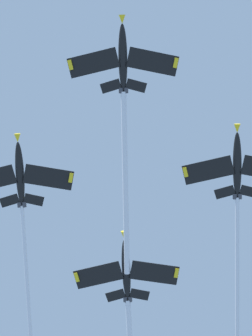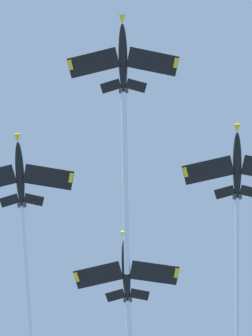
{
  "view_description": "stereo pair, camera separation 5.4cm",
  "coord_description": "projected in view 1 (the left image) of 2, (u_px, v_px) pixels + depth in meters",
  "views": [
    {
      "loc": [
        14.93,
        -49.29,
        1.98
      ],
      "look_at": [
        -22.35,
        23.29,
        114.22
      ],
      "focal_mm": 81.27,
      "sensor_mm": 36.0,
      "label": 1
    },
    {
      "loc": [
        14.88,
        -49.32,
        1.98
      ],
      "look_at": [
        -22.35,
        23.29,
        114.22
      ],
      "focal_mm": 81.27,
      "sensor_mm": 36.0,
      "label": 2
    }
  ],
  "objects": [
    {
      "name": "jet_lead",
      "position": [
        124.0,
        113.0,
        136.59
      ],
      "size": [
        25.22,
        39.18,
        21.96
      ],
      "color": "black"
    },
    {
      "name": "jet_slot",
      "position": [
        129.0,
        322.0,
        144.41
      ],
      "size": [
        24.79,
        41.18,
        21.36
      ],
      "color": "black"
    },
    {
      "name": "jet_left_wing",
      "position": [
        237.0,
        212.0,
        139.18
      ],
      "size": [
        27.04,
        43.98,
        23.18
      ],
      "color": "black"
    },
    {
      "name": "jet_right_wing",
      "position": [
        23.0,
        215.0,
        141.71
      ],
      "size": [
        26.34,
        43.63,
        23.21
      ],
      "color": "black"
    }
  ]
}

